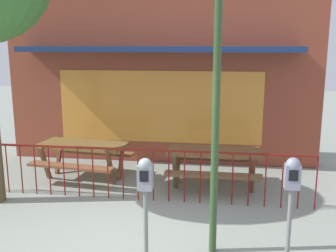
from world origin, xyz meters
name	(u,v)px	position (x,y,z in m)	size (l,w,h in m)	color
ground	(112,247)	(0.00, 0.00, 0.00)	(40.00, 40.00, 0.00)	gray
pub_storefront	(160,64)	(0.00, 4.36, 2.33)	(7.41, 1.23, 4.68)	#57211E
patio_fence_front	(138,165)	(0.00, 1.74, 0.66)	(6.25, 0.04, 0.97)	maroon
picnic_table_left	(83,151)	(-1.38, 2.70, 0.61)	(1.95, 1.57, 0.79)	brown
picnic_table_right	(214,158)	(1.35, 2.57, 0.61)	(1.80, 1.36, 0.79)	brown
parking_meter_near	(292,185)	(2.34, -0.26, 1.15)	(0.18, 0.17, 1.48)	gray
parking_meter_far	(145,185)	(0.59, -0.48, 1.13)	(0.18, 0.17, 1.47)	gray
street_lamp	(217,63)	(1.41, 0.10, 2.58)	(0.28, 0.28, 3.95)	#304926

